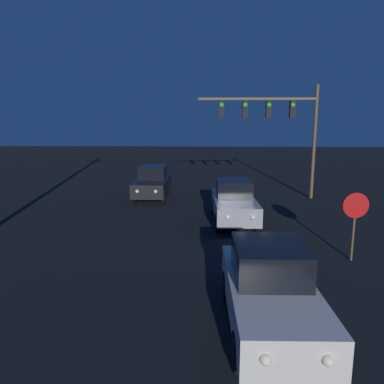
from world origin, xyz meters
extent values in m
cube|color=beige|center=(1.80, 7.21, 0.70)|extent=(1.71, 4.18, 0.72)
cube|color=black|center=(1.79, 7.42, 1.40)|extent=(1.42, 1.72, 0.68)
cylinder|color=black|center=(2.57, 5.94, 0.34)|extent=(0.19, 0.68, 0.68)
cylinder|color=black|center=(1.07, 5.91, 0.34)|extent=(0.19, 0.68, 0.68)
cylinder|color=black|center=(2.52, 8.51, 0.34)|extent=(0.19, 0.68, 0.68)
cylinder|color=black|center=(1.02, 8.48, 0.34)|extent=(0.19, 0.68, 0.68)
sphere|color=#F9EFC6|center=(2.29, 5.13, 0.77)|extent=(0.18, 0.18, 0.18)
sphere|color=#F9EFC6|center=(1.39, 5.11, 0.77)|extent=(0.18, 0.18, 0.18)
cube|color=#99999E|center=(1.67, 15.25, 0.70)|extent=(1.77, 4.20, 0.72)
cube|color=black|center=(1.66, 15.46, 1.40)|extent=(1.44, 1.74, 0.68)
cylinder|color=black|center=(2.46, 13.99, 0.34)|extent=(0.20, 0.68, 0.68)
cylinder|color=black|center=(0.96, 13.95, 0.34)|extent=(0.20, 0.68, 0.68)
cylinder|color=black|center=(2.38, 16.56, 0.34)|extent=(0.20, 0.68, 0.68)
cylinder|color=black|center=(0.87, 16.51, 0.34)|extent=(0.20, 0.68, 0.68)
sphere|color=#F9EFC6|center=(2.18, 13.18, 0.77)|extent=(0.18, 0.18, 0.18)
sphere|color=#F9EFC6|center=(1.29, 13.15, 0.77)|extent=(0.18, 0.18, 0.18)
cube|color=black|center=(-2.37, 19.98, 0.70)|extent=(1.64, 4.15, 0.72)
cube|color=black|center=(-2.37, 20.19, 1.40)|extent=(1.39, 1.69, 0.68)
cylinder|color=black|center=(-1.61, 18.70, 0.34)|extent=(0.18, 0.68, 0.68)
cylinder|color=black|center=(-3.12, 18.70, 0.34)|extent=(0.18, 0.68, 0.68)
cylinder|color=black|center=(-1.62, 21.27, 0.34)|extent=(0.18, 0.68, 0.68)
cylinder|color=black|center=(-3.12, 21.27, 0.34)|extent=(0.18, 0.68, 0.68)
sphere|color=#F9EFC6|center=(-1.92, 17.89, 0.77)|extent=(0.18, 0.18, 0.18)
sphere|color=#F9EFC6|center=(-2.81, 17.89, 0.77)|extent=(0.18, 0.18, 0.18)
cylinder|color=brown|center=(6.22, 20.33, 2.98)|extent=(0.18, 0.18, 5.96)
cube|color=brown|center=(3.14, 20.33, 5.25)|extent=(6.14, 0.12, 0.12)
cube|color=black|center=(4.99, 20.33, 4.74)|extent=(0.28, 0.28, 0.90)
cylinder|color=green|center=(4.99, 20.18, 4.94)|extent=(0.20, 0.02, 0.20)
cube|color=black|center=(3.76, 20.33, 4.74)|extent=(0.28, 0.28, 0.90)
cylinder|color=green|center=(3.76, 20.18, 4.94)|extent=(0.20, 0.02, 0.20)
cube|color=black|center=(2.53, 20.33, 4.74)|extent=(0.28, 0.28, 0.90)
cylinder|color=green|center=(2.53, 20.18, 4.94)|extent=(0.20, 0.02, 0.20)
cube|color=black|center=(1.30, 20.33, 4.74)|extent=(0.28, 0.28, 0.90)
cylinder|color=green|center=(1.30, 20.18, 4.94)|extent=(0.20, 0.02, 0.20)
cylinder|color=brown|center=(4.92, 11.12, 1.04)|extent=(0.07, 0.07, 2.08)
cylinder|color=red|center=(4.92, 11.10, 1.70)|extent=(0.76, 0.03, 0.76)
camera|label=1|loc=(0.51, 0.24, 4.17)|focal=35.00mm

